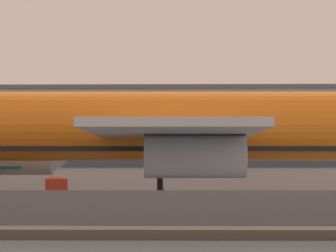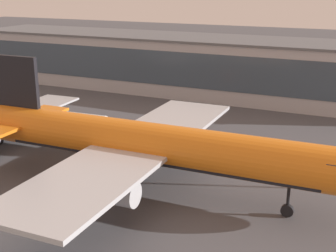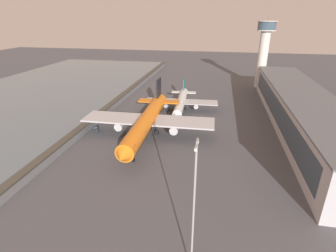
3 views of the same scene
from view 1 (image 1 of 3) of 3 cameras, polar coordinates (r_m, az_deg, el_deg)
The scene contains 7 objects.
ground_plane at distance 70.04m, azimuth -3.14°, elevation -5.25°, with size 500.00×500.00×0.00m, color #4C4C51.
shoreline_seawall at distance 49.65m, azimuth -5.03°, elevation -6.19°, with size 320.00×3.00×0.50m.
perimeter_fence at distance 54.07m, azimuth -4.49°, elevation -4.94°, with size 280.00×0.10×2.26m.
cargo_jet_orange at distance 77.61m, azimuth 1.54°, elevation -0.19°, with size 56.61×48.19×16.93m.
baggage_tug at distance 56.78m, azimuth 0.85°, elevation -5.14°, with size 3.58×2.79×1.80m.
ops_van at distance 96.81m, azimuth -6.52°, elevation -3.65°, with size 2.90×5.47×2.48m.
terminal_building at distance 136.10m, azimuth -7.28°, elevation -0.85°, with size 114.39×19.92×13.91m.
Camera 1 is at (5.56, -69.72, 3.66)m, focal length 105.00 mm.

